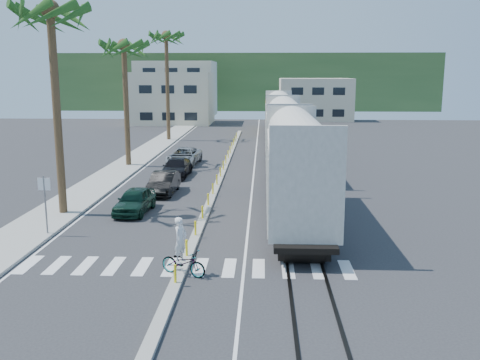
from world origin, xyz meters
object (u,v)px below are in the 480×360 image
car_lead (135,201)px  cyclist (183,257)px  street_sign (45,197)px  car_second (164,183)px

car_lead → cyclist: bearing=-62.3°
street_sign → cyclist: street_sign is taller
car_lead → cyclist: (4.18, -9.48, 0.03)m
street_sign → car_second: bearing=67.5°
car_lead → car_second: car_second is taller
street_sign → car_lead: size_ratio=0.70×
car_second → cyclist: size_ratio=1.76×
street_sign → car_second: (3.98, 9.60, -1.25)m
cyclist → street_sign: bearing=81.0°
car_lead → car_second: size_ratio=0.97×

